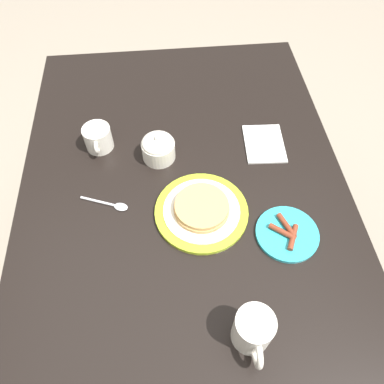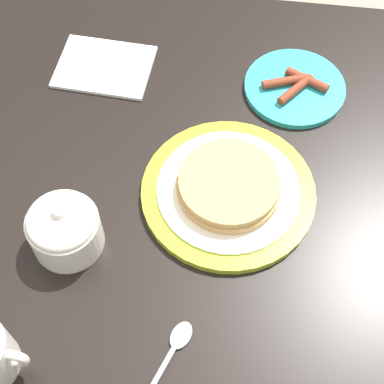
# 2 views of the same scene
# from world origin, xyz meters

# --- Properties ---
(ground_plane) EXTENTS (8.00, 8.00, 0.00)m
(ground_plane) POSITION_xyz_m (0.00, 0.00, 0.00)
(ground_plane) COLOR gray
(dining_table) EXTENTS (1.54, 0.92, 0.77)m
(dining_table) POSITION_xyz_m (0.00, 0.00, 0.65)
(dining_table) COLOR black
(dining_table) RESTS_ON ground_plane
(pancake_plate) EXTENTS (0.25, 0.25, 0.04)m
(pancake_plate) POSITION_xyz_m (-0.03, 0.04, 0.78)
(pancake_plate) COLOR #AAC628
(pancake_plate) RESTS_ON dining_table
(side_plate_bacon) EXTENTS (0.16, 0.16, 0.02)m
(side_plate_bacon) POSITION_xyz_m (0.05, 0.25, 0.77)
(side_plate_bacon) COLOR #2DADBC
(side_plate_bacon) RESTS_ON dining_table
(sugar_bowl) EXTENTS (0.10, 0.10, 0.09)m
(sugar_bowl) POSITION_xyz_m (-0.24, -0.06, 0.81)
(sugar_bowl) COLOR silver
(sugar_bowl) RESTS_ON dining_table
(napkin) EXTENTS (0.16, 0.13, 0.01)m
(napkin) POSITION_xyz_m (-0.26, 0.26, 0.77)
(napkin) COLOR white
(napkin) RESTS_ON dining_table
(spoon) EXTENTS (0.06, 0.13, 0.01)m
(spoon) POSITION_xyz_m (-0.08, -0.20, 0.77)
(spoon) COLOR silver
(spoon) RESTS_ON dining_table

